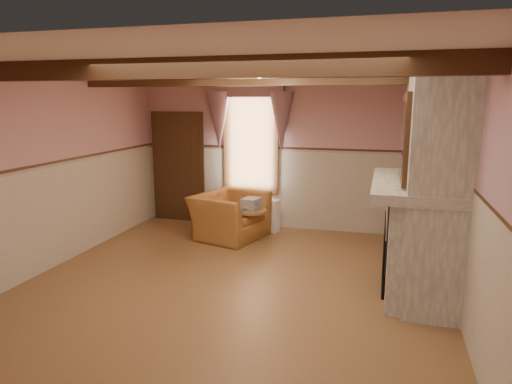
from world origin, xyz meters
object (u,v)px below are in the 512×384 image
(bowl, at_px, (416,176))
(radiator, at_px, (262,214))
(oil_lamp, at_px, (416,166))
(mantel_clock, at_px, (414,164))
(side_table, at_px, (250,225))
(armchair, at_px, (230,216))

(bowl, bearing_deg, radiator, 141.49)
(bowl, bearing_deg, oil_lamp, 90.00)
(radiator, relative_size, mantel_clock, 2.92)
(side_table, height_order, bowl, bowl)
(radiator, bearing_deg, side_table, -71.50)
(mantel_clock, bearing_deg, bowl, -90.00)
(armchair, distance_m, mantel_clock, 3.26)
(bowl, bearing_deg, armchair, 154.64)
(side_table, xyz_separation_m, oil_lamp, (2.57, -1.05, 1.29))
(side_table, distance_m, bowl, 3.12)
(armchair, bearing_deg, bowl, -99.58)
(radiator, xyz_separation_m, oil_lamp, (2.55, -1.77, 1.26))
(bowl, relative_size, oil_lamp, 1.19)
(armchair, height_order, radiator, armchair)
(armchair, bearing_deg, radiator, -18.31)
(armchair, distance_m, oil_lamp, 3.40)
(armchair, height_order, side_table, armchair)
(armchair, height_order, mantel_clock, mantel_clock)
(bowl, xyz_separation_m, mantel_clock, (0.00, 0.70, 0.06))
(armchair, relative_size, mantel_clock, 5.02)
(armchair, bearing_deg, oil_lamp, -95.41)
(radiator, bearing_deg, bowl, -18.22)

